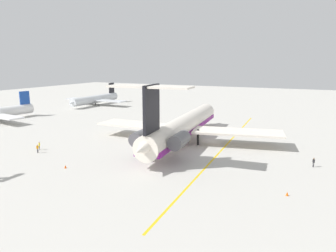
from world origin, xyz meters
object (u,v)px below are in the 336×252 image
Objects in this scene: ground_crew_near_nose at (39,145)px; safety_cone_nose at (65,167)px; ground_crew_near_tail at (37,148)px; main_jetliner at (182,126)px; airliner_mid_right at (94,99)px; ground_crew_portside at (314,161)px; ground_crew_starboard at (152,116)px; safety_cone_wingtip at (287,194)px.

ground_crew_near_nose reaches higher than safety_cone_nose.
ground_crew_near_tail reaches higher than ground_crew_near_nose.
main_jetliner reaches higher than safety_cone_nose.
airliner_mid_right is 17.47× the size of ground_crew_portside.
airliner_mid_right is at bearing 61.79° from ground_crew_near_nose.
main_jetliner is 29.59× the size of ground_crew_portside.
ground_crew_near_tail is 43.69m from ground_crew_starboard.
ground_crew_near_tail is at bearing 124.62° from main_jetliner.
ground_crew_near_nose is 3.06× the size of safety_cone_nose.
ground_crew_starboard reaches higher than safety_cone_wingtip.
ground_crew_starboard is at bearing 34.99° from main_jetliner.
safety_cone_wingtip is at bearing 53.16° from airliner_mid_right.
main_jetliner is 31.30m from safety_cone_wingtip.
ground_crew_near_tail is (-1.79, -1.48, 0.04)m from ground_crew_near_nose.
safety_cone_wingtip is (-43.86, -44.87, -0.81)m from ground_crew_starboard.
ground_crew_near_nose is 2.33m from ground_crew_near_tail.
safety_cone_nose is 35.55m from safety_cone_wingtip.
ground_crew_starboard is at bearing 27.58° from ground_crew_near_nose.
ground_crew_portside is at bearing 69.63° from ground_crew_near_tail.
ground_crew_near_nose is at bearing 87.62° from safety_cone_wingtip.
ground_crew_portside is (-5.12, -26.84, -2.82)m from main_jetliner.
ground_crew_portside is (14.38, -49.73, -0.06)m from ground_crew_near_tail.
main_jetliner is at bearing 50.63° from safety_cone_wingtip.
ground_crew_portside is at bearing -149.20° from ground_crew_starboard.
ground_crew_portside reaches higher than safety_cone_wingtip.
main_jetliner reaches higher than ground_crew_starboard.
safety_cone_nose is (-66.08, -46.70, -2.27)m from airliner_mid_right.
main_jetliner is at bearing 93.94° from ground_crew_near_tail.
main_jetliner is 71.51m from airliner_mid_right.
ground_crew_near_tail is 3.17× the size of safety_cone_nose.
airliner_mid_right is 52.23× the size of safety_cone_nose.
safety_cone_nose is 1.00× the size of safety_cone_wingtip.
ground_crew_near_tail is at bearing 68.12° from safety_cone_nose.
safety_cone_nose is (-4.68, -11.65, -0.83)m from ground_crew_near_tail.
ground_crew_portside is (-47.03, -84.78, -1.50)m from airliner_mid_right.
airliner_mid_right reaches higher than safety_cone_nose.
ground_crew_near_nose is 3.06× the size of safety_cone_wingtip.
ground_crew_portside is 2.99× the size of safety_cone_nose.
safety_cone_nose is (-19.06, 38.07, -0.77)m from ground_crew_portside.
safety_cone_nose is at bearing 31.63° from ground_crew_near_tail.
main_jetliner is 30.25m from ground_crew_near_nose.
main_jetliner is 30.20m from ground_crew_near_tail.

